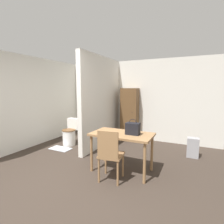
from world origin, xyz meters
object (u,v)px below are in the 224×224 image
Objects in this scene: dining_table at (122,138)px; wooden_chair at (110,154)px; handbag at (133,129)px; wooden_cabinet at (130,114)px; toilet at (70,134)px; space_heater at (193,148)px.

dining_table is 1.27× the size of wooden_chair.
handbag is at bearing 2.11° from dining_table.
handbag is (0.25, 0.47, 0.37)m from wooden_chair.
wooden_cabinet is at bearing 111.55° from handbag.
handbag is (2.20, -0.87, 0.56)m from toilet.
handbag is 1.84m from space_heater.
toilet is at bearing -171.23° from space_heater.
wooden_chair is at bearing -34.40° from toilet.
wooden_chair is 2.38m from toilet.
handbag is (0.22, 0.01, 0.21)m from dining_table.
wooden_cabinet is at bearing 42.07° from toilet.
dining_table is at bearing -23.81° from toilet.
wooden_chair is 2.26m from space_heater.
wooden_cabinet reaches higher than wooden_chair.
space_heater is at bearing -21.42° from wooden_cabinet.
handbag is 2.26m from wooden_cabinet.
wooden_cabinet reaches higher than toilet.
toilet is at bearing -137.93° from wooden_cabinet.
wooden_chair is 1.25× the size of toilet.
wooden_cabinet is 3.48× the size of space_heater.
wooden_chair is at bearing -125.07° from space_heater.
dining_table is 0.49m from wooden_chair.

